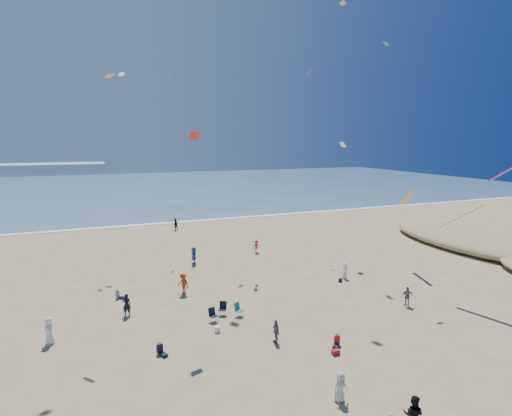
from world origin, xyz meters
name	(u,v)px	position (x,y,z in m)	size (l,w,h in m)	color
ground	(277,396)	(0.00, 0.00, 0.00)	(220.00, 220.00, 0.00)	tan
ocean	(130,188)	(0.00, 95.00, 0.03)	(220.00, 100.00, 0.06)	#476B84
surf_line	(156,224)	(0.00, 45.00, 0.04)	(220.00, 1.20, 0.08)	white
standing_flyers	(258,288)	(3.81, 12.18, 0.85)	(28.73, 45.20, 1.83)	slate
seated_group	(260,355)	(0.39, 3.28, 0.42)	(13.43, 22.45, 0.84)	silver
chair_cluster	(225,311)	(0.24, 9.59, 0.50)	(2.78, 1.58, 1.00)	black
white_tote	(218,330)	(-0.91, 7.66, 0.20)	(0.35, 0.20, 0.40)	white
black_backpack	(223,305)	(0.64, 11.46, 0.19)	(0.30, 0.22, 0.38)	black
cooler	(336,352)	(4.91, 2.34, 0.15)	(0.45, 0.30, 0.30)	maroon
navy_bag	(340,280)	(12.16, 12.86, 0.17)	(0.28, 0.18, 0.34)	black
kites_aloft	(328,119)	(10.13, 12.51, 14.45)	(39.43, 38.48, 24.25)	gold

